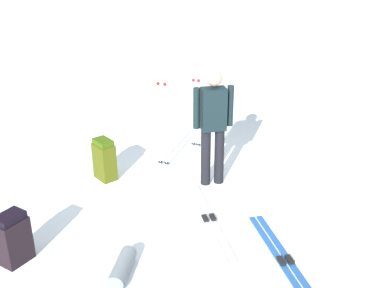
% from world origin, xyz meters
% --- Properties ---
extents(ground_plane, '(80.00, 80.00, 0.00)m').
position_xyz_m(ground_plane, '(0.00, 0.00, 0.00)').
color(ground_plane, white).
extents(skier_standing, '(0.41, 0.45, 1.70)m').
position_xyz_m(skier_standing, '(0.14, 0.31, 0.95)').
color(skier_standing, black).
rests_on(skier_standing, ground_plane).
extents(ski_pair_near, '(1.54, 1.36, 0.05)m').
position_xyz_m(ski_pair_near, '(1.83, -0.77, 0.01)').
color(ski_pair_near, '#2757A1').
rests_on(ski_pair_near, ground_plane).
extents(ski_pair_far, '(1.48, 1.31, 0.05)m').
position_xyz_m(ski_pair_far, '(0.66, -0.55, 0.01)').
color(ski_pair_far, silver).
rests_on(ski_pair_far, ground_plane).
extents(backpack_large_dark, '(0.25, 0.34, 0.61)m').
position_xyz_m(backpack_large_dark, '(-0.63, -2.48, 0.30)').
color(backpack_large_dark, black).
rests_on(backpack_large_dark, ground_plane).
extents(backpack_bright, '(0.38, 0.30, 0.63)m').
position_xyz_m(backpack_bright, '(-1.23, -0.50, 0.31)').
color(backpack_bright, '#464D0F').
rests_on(backpack_bright, ground_plane).
extents(ski_poles_planted_near, '(0.17, 0.10, 1.37)m').
position_xyz_m(ski_poles_planted_near, '(-0.79, 0.33, 0.76)').
color(ski_poles_planted_near, '#B1AEB7').
rests_on(ski_poles_planted_near, ground_plane).
extents(ski_poles_planted_far, '(0.15, 0.10, 1.22)m').
position_xyz_m(ski_poles_planted_far, '(-0.79, 1.21, 0.68)').
color(ski_poles_planted_far, '#ACB5BC').
rests_on(ski_poles_planted_far, ground_plane).
extents(sleeping_mat_rolled, '(0.41, 0.57, 0.18)m').
position_xyz_m(sleeping_mat_rolled, '(0.49, -1.96, 0.09)').
color(sleeping_mat_rolled, gray).
rests_on(sleeping_mat_rolled, ground_plane).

